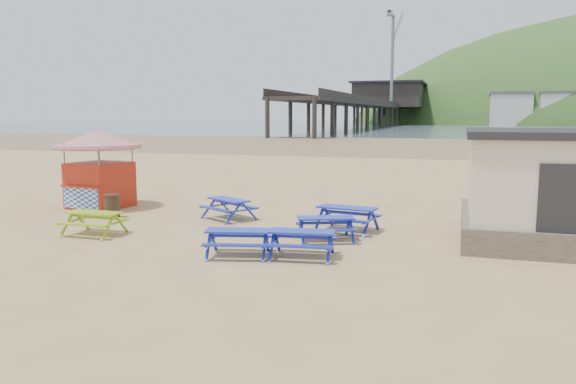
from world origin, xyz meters
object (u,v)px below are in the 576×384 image
(picnic_table_blue_b, at_px, (229,209))
(ice_cream_kiosk, at_px, (99,159))
(picnic_table_yellow, at_px, (94,223))
(litter_bin, at_px, (112,206))

(picnic_table_blue_b, xyz_separation_m, ice_cream_kiosk, (-5.71, 0.80, 1.52))
(picnic_table_yellow, height_order, litter_bin, litter_bin)
(picnic_table_blue_b, relative_size, litter_bin, 2.58)
(picnic_table_yellow, relative_size, ice_cream_kiosk, 0.44)
(picnic_table_yellow, bearing_deg, picnic_table_blue_b, 52.00)
(ice_cream_kiosk, bearing_deg, picnic_table_blue_b, 1.94)
(litter_bin, bearing_deg, ice_cream_kiosk, 134.16)
(picnic_table_blue_b, height_order, ice_cream_kiosk, ice_cream_kiosk)
(picnic_table_blue_b, relative_size, picnic_table_yellow, 1.27)
(picnic_table_yellow, xyz_separation_m, litter_bin, (-1.12, 2.54, 0.07))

